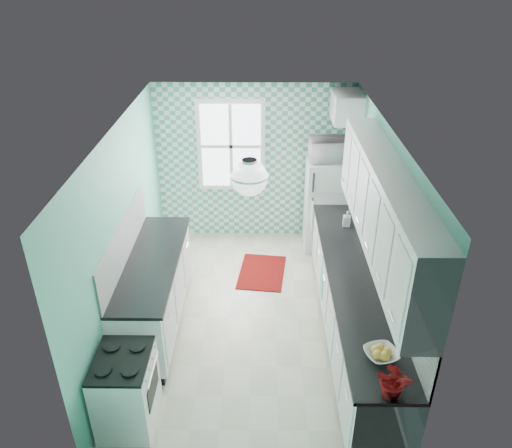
{
  "coord_description": "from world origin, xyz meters",
  "views": [
    {
      "loc": [
        0.1,
        -5.05,
        4.18
      ],
      "look_at": [
        0.05,
        0.25,
        1.25
      ],
      "focal_mm": 35.0,
      "sensor_mm": 36.0,
      "label": 1
    }
  ],
  "objects_px": {
    "ceiling_light": "(249,178)",
    "sink": "(343,228)",
    "fridge": "(326,204)",
    "stove": "(126,389)",
    "potted_plant": "(395,382)",
    "fruit_bowl": "(381,354)",
    "microwave": "(330,149)"
  },
  "relations": [
    {
      "from": "sink",
      "to": "ceiling_light",
      "type": "bearing_deg",
      "value": -131.66
    },
    {
      "from": "ceiling_light",
      "to": "sink",
      "type": "xyz_separation_m",
      "value": [
        1.2,
        1.54,
        -1.39
      ]
    },
    {
      "from": "fridge",
      "to": "sink",
      "type": "distance_m",
      "value": 1.11
    },
    {
      "from": "stove",
      "to": "fridge",
      "type": "bearing_deg",
      "value": 52.28
    },
    {
      "from": "fridge",
      "to": "sink",
      "type": "bearing_deg",
      "value": -87.59
    },
    {
      "from": "fridge",
      "to": "potted_plant",
      "type": "height_order",
      "value": "fridge"
    },
    {
      "from": "fridge",
      "to": "ceiling_light",
      "type": "bearing_deg",
      "value": -115.39
    },
    {
      "from": "ceiling_light",
      "to": "microwave",
      "type": "relative_size",
      "value": 0.6
    },
    {
      "from": "ceiling_light",
      "to": "potted_plant",
      "type": "height_order",
      "value": "ceiling_light"
    },
    {
      "from": "microwave",
      "to": "potted_plant",
      "type": "bearing_deg",
      "value": 87.31
    },
    {
      "from": "ceiling_light",
      "to": "stove",
      "type": "xyz_separation_m",
      "value": [
        -1.2,
        -0.79,
        -1.9
      ]
    },
    {
      "from": "fridge",
      "to": "microwave",
      "type": "distance_m",
      "value": 0.89
    },
    {
      "from": "stove",
      "to": "fruit_bowl",
      "type": "xyz_separation_m",
      "value": [
        2.4,
        -0.08,
        0.56
      ]
    },
    {
      "from": "fruit_bowl",
      "to": "potted_plant",
      "type": "relative_size",
      "value": 0.9
    },
    {
      "from": "potted_plant",
      "to": "stove",
      "type": "bearing_deg",
      "value": 167.58
    },
    {
      "from": "fridge",
      "to": "stove",
      "type": "xyz_separation_m",
      "value": [
        -2.31,
        -3.42,
        -0.31
      ]
    },
    {
      "from": "fruit_bowl",
      "to": "potted_plant",
      "type": "xyz_separation_m",
      "value": [
        0.0,
        -0.44,
        0.13
      ]
    },
    {
      "from": "fridge",
      "to": "microwave",
      "type": "bearing_deg",
      "value": 52.24
    },
    {
      "from": "sink",
      "to": "potted_plant",
      "type": "relative_size",
      "value": 1.74
    },
    {
      "from": "stove",
      "to": "microwave",
      "type": "xyz_separation_m",
      "value": [
        2.31,
        3.42,
        1.2
      ]
    },
    {
      "from": "fridge",
      "to": "potted_plant",
      "type": "distance_m",
      "value": 3.97
    },
    {
      "from": "potted_plant",
      "to": "fridge",
      "type": "bearing_deg",
      "value": 91.31
    },
    {
      "from": "stove",
      "to": "sink",
      "type": "bearing_deg",
      "value": 40.4
    },
    {
      "from": "ceiling_light",
      "to": "fridge",
      "type": "bearing_deg",
      "value": 67.12
    },
    {
      "from": "sink",
      "to": "microwave",
      "type": "xyz_separation_m",
      "value": [
        -0.09,
        1.09,
        0.69
      ]
    },
    {
      "from": "ceiling_light",
      "to": "fruit_bowl",
      "type": "xyz_separation_m",
      "value": [
        1.2,
        -0.87,
        -1.35
      ]
    },
    {
      "from": "stove",
      "to": "sink",
      "type": "height_order",
      "value": "sink"
    },
    {
      "from": "microwave",
      "to": "fruit_bowl",
      "type": "bearing_deg",
      "value": 87.48
    },
    {
      "from": "sink",
      "to": "stove",
      "type": "bearing_deg",
      "value": -139.51
    },
    {
      "from": "fridge",
      "to": "stove",
      "type": "distance_m",
      "value": 4.14
    },
    {
      "from": "fridge",
      "to": "fruit_bowl",
      "type": "height_order",
      "value": "fridge"
    },
    {
      "from": "fridge",
      "to": "sink",
      "type": "xyz_separation_m",
      "value": [
        0.09,
        -1.09,
        0.2
      ]
    }
  ]
}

